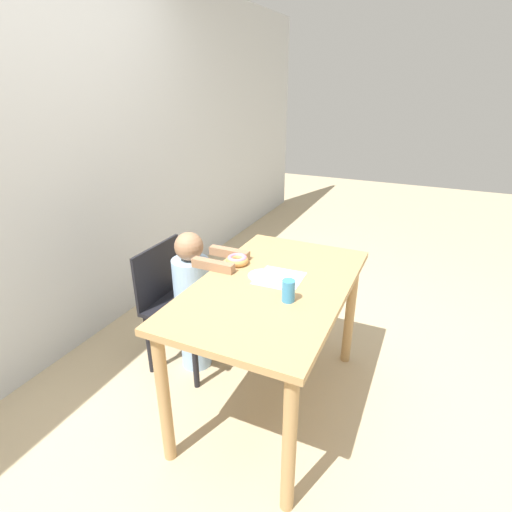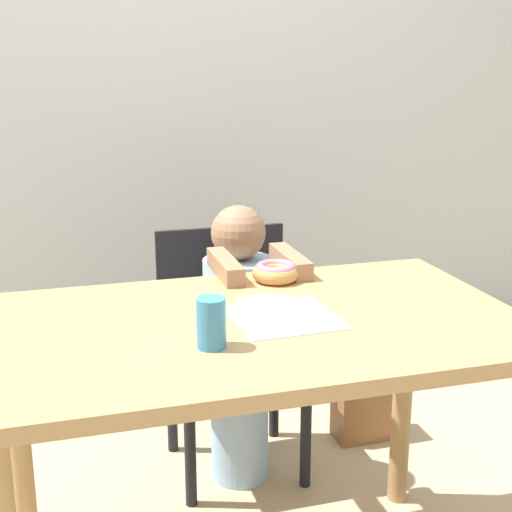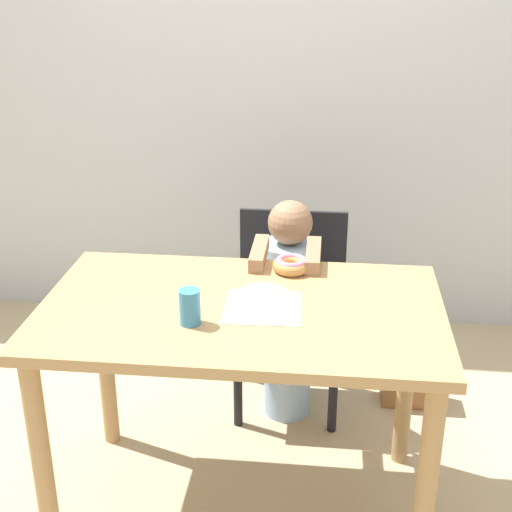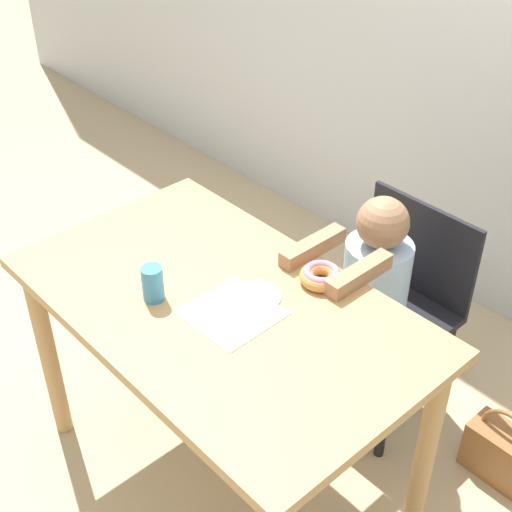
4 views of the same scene
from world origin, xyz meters
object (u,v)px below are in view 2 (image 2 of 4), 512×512
Objects in this scene: donut at (276,271)px; child_figure at (240,344)px; handbag at (367,410)px; cup at (211,323)px; chair at (231,341)px.

child_figure is at bearing 94.68° from donut.
cup is at bearing -132.64° from handbag.
handbag is at bearing 13.68° from child_figure.
cup reaches higher than handbag.
chair is 0.94m from cup.
child_figure is (-0.00, -0.12, 0.04)m from chair.
chair is 0.12m from child_figure.
donut is 0.44× the size of handbag.
child_figure is 0.82m from cup.
donut is at bearing 56.44° from cup.
chair is at bearing 93.37° from donut.
cup is (-0.24, -0.70, 0.35)m from child_figure.
donut reaches higher than handbag.
handbag is 2.74× the size of cup.
handbag is at bearing 47.36° from cup.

